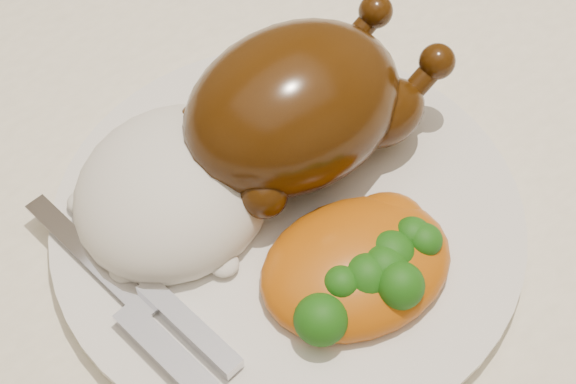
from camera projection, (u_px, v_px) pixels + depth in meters
dining_table at (257, 203)px, 0.64m from camera, size 1.60×0.90×0.76m
tablecloth at (254, 144)px, 0.58m from camera, size 1.73×1.03×0.18m
dinner_plate at (288, 217)px, 0.50m from camera, size 0.35×0.35×0.01m
roast_chicken at (299, 104)px, 0.49m from camera, size 0.18×0.11×0.09m
rice_mound at (175, 190)px, 0.49m from camera, size 0.17×0.16×0.07m
mac_and_cheese at (364, 264)px, 0.46m from camera, size 0.13×0.11×0.05m
cutlery at (152, 308)px, 0.45m from camera, size 0.04×0.17×0.01m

